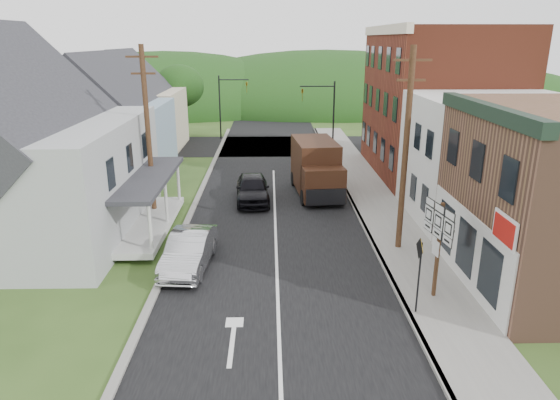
{
  "coord_description": "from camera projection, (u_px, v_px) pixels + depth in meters",
  "views": [
    {
      "loc": [
        -0.26,
        -17.5,
        9.21
      ],
      "look_at": [
        0.19,
        4.2,
        2.2
      ],
      "focal_mm": 32.0,
      "sensor_mm": 36.0,
      "label": 1
    }
  ],
  "objects": [
    {
      "name": "delivery_van",
      "position": [
        316.0,
        168.0,
        30.54
      ],
      "size": [
        2.94,
        6.12,
        3.31
      ],
      "rotation": [
        0.0,
        0.0,
        0.1
      ],
      "color": "black",
      "rests_on": "ground"
    },
    {
      "name": "route_sign_cluster",
      "position": [
        438.0,
        237.0,
        17.79
      ],
      "size": [
        0.39,
        2.05,
        3.62
      ],
      "rotation": [
        0.0,
        0.0,
        0.16
      ],
      "color": "#472D19",
      "rests_on": "sidewalk_right"
    },
    {
      "name": "house_cream",
      "position": [
        139.0,
        107.0,
        42.86
      ],
      "size": [
        7.14,
        8.16,
        7.28
      ],
      "color": "beige",
      "rests_on": "ground"
    },
    {
      "name": "storefront_white",
      "position": [
        493.0,
        160.0,
        25.85
      ],
      "size": [
        8.0,
        7.0,
        6.5
      ],
      "primitive_type": "cube",
      "color": "silver",
      "rests_on": "ground"
    },
    {
      "name": "house_gray",
      "position": [
        23.0,
        149.0,
        23.66
      ],
      "size": [
        10.2,
        12.24,
        8.35
      ],
      "color": "#9EA1A3",
      "rests_on": "ground"
    },
    {
      "name": "dark_sedan",
      "position": [
        253.0,
        189.0,
        29.44
      ],
      "size": [
        2.18,
        4.84,
        1.61
      ],
      "primitive_type": "imported",
      "rotation": [
        0.0,
        0.0,
        0.06
      ],
      "color": "black",
      "rests_on": "ground"
    },
    {
      "name": "tree_left_c",
      "position": [
        13.0,
        86.0,
        36.32
      ],
      "size": [
        5.8,
        5.8,
        8.41
      ],
      "color": "#382616",
      "rests_on": "ground"
    },
    {
      "name": "storefront_red",
      "position": [
        437.0,
        103.0,
        34.35
      ],
      "size": [
        8.0,
        12.0,
        10.0
      ],
      "primitive_type": "cube",
      "color": "maroon",
      "rests_on": "ground"
    },
    {
      "name": "traffic_signal_right",
      "position": [
        325.0,
        109.0,
        40.78
      ],
      "size": [
        2.87,
        0.2,
        6.0
      ],
      "color": "black",
      "rests_on": "ground"
    },
    {
      "name": "ground",
      "position": [
        277.0,
        286.0,
        19.49
      ],
      "size": [
        120.0,
        120.0,
        0.0
      ],
      "primitive_type": "plane",
      "color": "#2D4719",
      "rests_on": "ground"
    },
    {
      "name": "utility_pole_left",
      "position": [
        148.0,
        133.0,
        25.54
      ],
      "size": [
        1.6,
        0.26,
        9.0
      ],
      "color": "#472D19",
      "rests_on": "ground"
    },
    {
      "name": "cross_road",
      "position": [
        273.0,
        146.0,
        45.18
      ],
      "size": [
        60.0,
        9.0,
        0.02
      ],
      "primitive_type": "cube",
      "color": "black",
      "rests_on": "ground"
    },
    {
      "name": "silver_sedan",
      "position": [
        189.0,
        251.0,
        20.88
      ],
      "size": [
        1.99,
        4.73,
        1.52
      ],
      "primitive_type": "imported",
      "rotation": [
        0.0,
        0.0,
        -0.08
      ],
      "color": "#B3B3B8",
      "rests_on": "ground"
    },
    {
      "name": "traffic_signal_left",
      "position": [
        227.0,
        100.0,
        47.27
      ],
      "size": [
        2.87,
        0.2,
        6.0
      ],
      "color": "black",
      "rests_on": "ground"
    },
    {
      "name": "tree_left_d",
      "position": [
        179.0,
        86.0,
        48.26
      ],
      "size": [
        4.8,
        4.8,
        6.94
      ],
      "color": "#382616",
      "rests_on": "ground"
    },
    {
      "name": "sidewalk_right",
      "position": [
        383.0,
        215.0,
        27.19
      ],
      "size": [
        2.8,
        55.0,
        0.15
      ],
      "primitive_type": "cube",
      "color": "slate",
      "rests_on": "ground"
    },
    {
      "name": "house_blue",
      "position": [
        114.0,
        123.0,
        34.31
      ],
      "size": [
        7.14,
        8.16,
        7.28
      ],
      "color": "#7F97AD",
      "rests_on": "ground"
    },
    {
      "name": "curb_left",
      "position": [
        189.0,
        217.0,
        26.99
      ],
      "size": [
        0.3,
        55.0,
        0.12
      ],
      "primitive_type": "cube",
      "color": "slate",
      "rests_on": "ground"
    },
    {
      "name": "warning_sign",
      "position": [
        419.0,
        265.0,
        16.86
      ],
      "size": [
        0.11,
        0.77,
        2.78
      ],
      "rotation": [
        0.0,
        0.0,
        -0.01
      ],
      "color": "black",
      "rests_on": "sidewalk_right"
    },
    {
      "name": "curb_right",
      "position": [
        358.0,
        215.0,
        27.17
      ],
      "size": [
        0.2,
        55.0,
        0.15
      ],
      "primitive_type": "cube",
      "color": "slate",
      "rests_on": "ground"
    },
    {
      "name": "road",
      "position": [
        275.0,
        205.0,
        29.0
      ],
      "size": [
        9.0,
        90.0,
        0.02
      ],
      "primitive_type": "cube",
      "color": "black",
      "rests_on": "ground"
    },
    {
      "name": "forested_ridge",
      "position": [
        271.0,
        106.0,
        71.82
      ],
      "size": [
        90.0,
        30.0,
        16.0
      ],
      "primitive_type": "ellipsoid",
      "color": "#1A3710",
      "rests_on": "ground"
    },
    {
      "name": "utility_pole_right",
      "position": [
        406.0,
        150.0,
        21.5
      ],
      "size": [
        1.6,
        0.26,
        9.0
      ],
      "color": "#472D19",
      "rests_on": "ground"
    }
  ]
}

